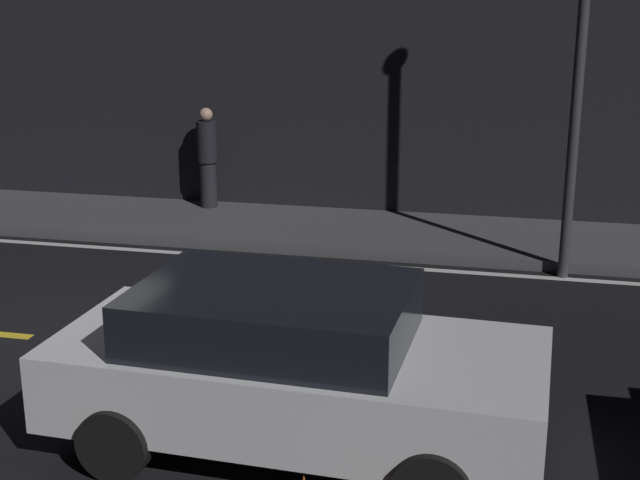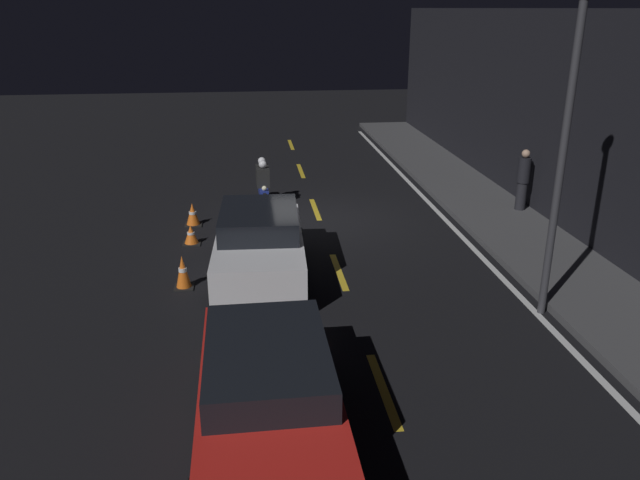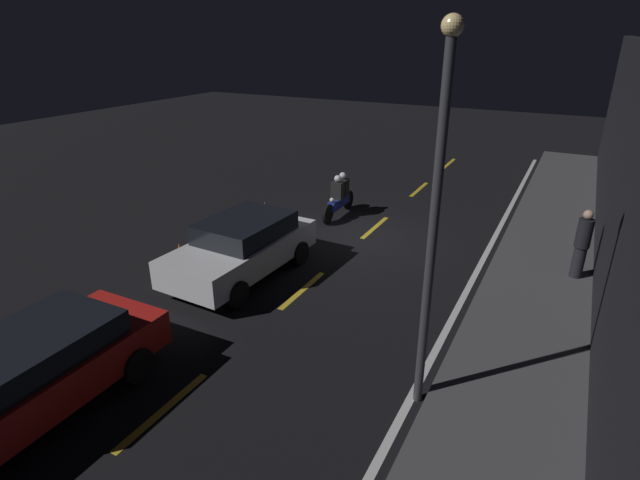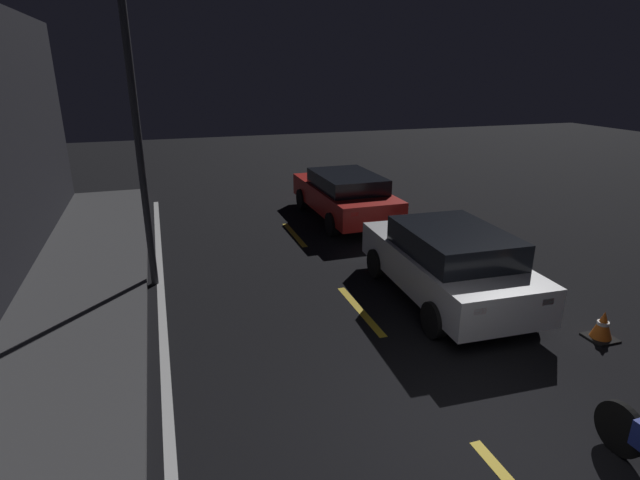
% 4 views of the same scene
% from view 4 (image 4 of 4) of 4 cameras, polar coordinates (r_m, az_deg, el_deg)
% --- Properties ---
extents(ground_plane, '(56.00, 56.00, 0.00)m').
position_cam_4_polar(ground_plane, '(6.53, 17.25, -21.16)').
color(ground_plane, black).
extents(lane_dash_d, '(2.00, 0.14, 0.01)m').
position_cam_4_polar(lane_dash_d, '(9.08, 4.61, -7.99)').
color(lane_dash_d, gold).
rests_on(lane_dash_d, ground).
extents(lane_dash_e, '(2.00, 0.14, 0.01)m').
position_cam_4_polar(lane_dash_e, '(13.02, -2.95, 0.63)').
color(lane_dash_e, gold).
rests_on(lane_dash_e, ground).
extents(sedan_white, '(4.13, 2.06, 1.42)m').
position_cam_4_polar(sedan_white, '(9.47, 14.38, -2.38)').
color(sedan_white, silver).
rests_on(sedan_white, ground).
extents(taxi_red, '(4.43, 1.92, 1.34)m').
position_cam_4_polar(taxi_red, '(14.20, 2.82, 5.26)').
color(taxi_red, red).
rests_on(taxi_red, ground).
extents(traffic_cone_mid, '(0.43, 0.43, 0.48)m').
position_cam_4_polar(traffic_cone_mid, '(9.25, 29.59, -8.51)').
color(traffic_cone_mid, black).
rests_on(traffic_cone_mid, ground).
extents(traffic_cone_far, '(0.39, 0.39, 0.70)m').
position_cam_4_polar(traffic_cone_far, '(10.86, 19.96, -2.49)').
color(traffic_cone_far, black).
rests_on(traffic_cone_far, ground).
extents(street_lamp, '(0.28, 0.28, 5.76)m').
position_cam_4_polar(street_lamp, '(9.85, -20.30, 12.77)').
color(street_lamp, '#333338').
rests_on(street_lamp, ground).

